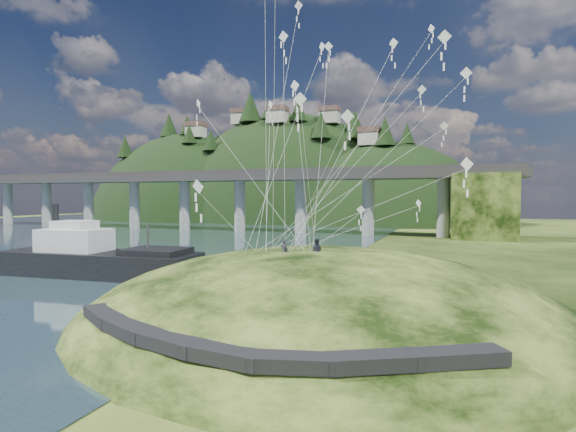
% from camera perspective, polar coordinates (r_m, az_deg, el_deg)
% --- Properties ---
extents(ground, '(320.00, 320.00, 0.00)m').
position_cam_1_polar(ground, '(33.12, -10.38, -12.53)').
color(ground, black).
rests_on(ground, ground).
extents(grass_hill, '(36.00, 32.00, 13.00)m').
position_cam_1_polar(grass_hill, '(32.27, 4.38, -15.68)').
color(grass_hill, black).
rests_on(grass_hill, ground).
extents(footpath, '(22.29, 5.84, 0.83)m').
position_cam_1_polar(footpath, '(20.89, -6.26, -15.63)').
color(footpath, black).
rests_on(footpath, ground).
extents(bridge, '(160.00, 11.00, 15.00)m').
position_cam_1_polar(bridge, '(106.54, -3.47, 3.16)').
color(bridge, '#2D2B2B').
rests_on(bridge, ground).
extents(far_ridge, '(153.00, 70.00, 94.50)m').
position_cam_1_polar(far_ridge, '(162.01, -1.59, -3.11)').
color(far_ridge, black).
rests_on(far_ridge, ground).
extents(work_barge, '(22.46, 7.74, 7.72)m').
position_cam_1_polar(work_barge, '(52.61, -23.24, -4.92)').
color(work_barge, black).
rests_on(work_barge, ground).
extents(wooden_dock, '(13.28, 6.46, 0.95)m').
position_cam_1_polar(wooden_dock, '(39.16, -12.53, -9.55)').
color(wooden_dock, '#381D16').
rests_on(wooden_dock, ground).
extents(kite_flyers, '(2.78, 1.24, 1.74)m').
position_cam_1_polar(kite_flyers, '(29.65, 2.41, -2.88)').
color(kite_flyers, '#272834').
rests_on(kite_flyers, ground).
extents(kite_swarm, '(20.04, 17.84, 20.91)m').
position_cam_1_polar(kite_swarm, '(33.70, 6.95, 16.34)').
color(kite_swarm, silver).
rests_on(kite_swarm, ground).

